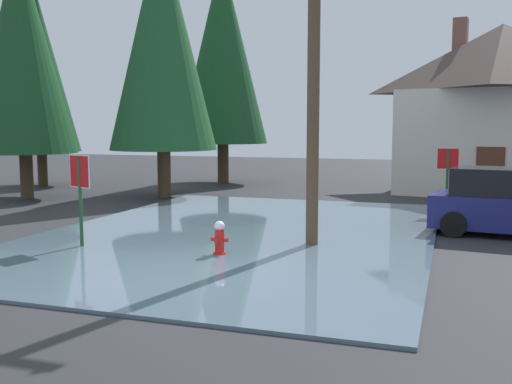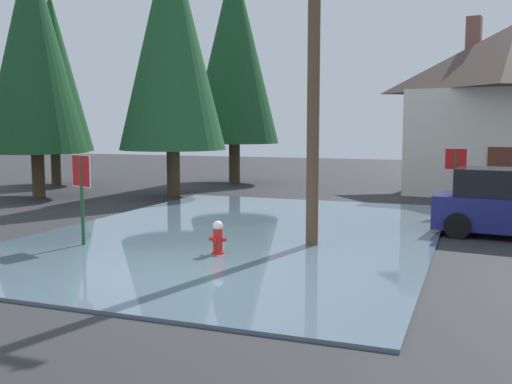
{
  "view_description": "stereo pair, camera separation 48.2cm",
  "coord_description": "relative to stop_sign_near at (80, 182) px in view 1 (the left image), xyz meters",
  "views": [
    {
      "loc": [
        4.67,
        -9.53,
        2.77
      ],
      "look_at": [
        0.43,
        3.12,
        1.26
      ],
      "focal_mm": 41.22,
      "sensor_mm": 36.0,
      "label": 1
    },
    {
      "loc": [
        5.12,
        -9.37,
        2.77
      ],
      "look_at": [
        0.43,
        3.12,
        1.26
      ],
      "focal_mm": 41.22,
      "sensor_mm": 36.0,
      "label": 2
    }
  ],
  "objects": [
    {
      "name": "house",
      "position": [
        9.69,
        15.34,
        2.08
      ],
      "size": [
        8.83,
        7.87,
        7.47
      ],
      "color": "silver",
      "rests_on": "ground"
    },
    {
      "name": "pine_tree_short_left",
      "position": [
        -10.18,
        11.52,
        3.71
      ],
      "size": [
        3.55,
        3.55,
        8.87
      ],
      "color": "#4C3823",
      "rests_on": "ground"
    },
    {
      "name": "stop_sign_far",
      "position": [
        7.77,
        7.93,
        -0.03
      ],
      "size": [
        0.66,
        0.08,
        2.09
      ],
      "color": "#1E4C28",
      "rests_on": "ground"
    },
    {
      "name": "fire_hydrant",
      "position": [
        3.27,
        0.22,
        -1.13
      ],
      "size": [
        0.39,
        0.33,
        0.77
      ],
      "color": "red",
      "rests_on": "ground"
    },
    {
      "name": "pine_tree_tall_left",
      "position": [
        -2.73,
        9.31,
        4.54
      ],
      "size": [
        4.12,
        4.12,
        10.29
      ],
      "color": "#4C3823",
      "rests_on": "ground"
    },
    {
      "name": "pine_tree_far_center",
      "position": [
        -7.55,
        7.29,
        4.18
      ],
      "size": [
        3.87,
        3.87,
        9.68
      ],
      "color": "#4C3823",
      "rests_on": "ground"
    },
    {
      "name": "pine_tree_mid_left",
      "position": [
        -2.7,
        15.43,
        4.82
      ],
      "size": [
        4.3,
        4.3,
        10.76
      ],
      "color": "#4C3823",
      "rests_on": "ground"
    },
    {
      "name": "stop_sign_near",
      "position": [
        0.0,
        0.0,
        0.0
      ],
      "size": [
        0.69,
        0.29,
        2.12
      ],
      "color": "#1E4C28",
      "rests_on": "ground"
    },
    {
      "name": "flood_puddle",
      "position": [
        2.8,
        2.9,
        -1.48
      ],
      "size": [
        9.55,
        13.69,
        0.06
      ],
      "primitive_type": "cube",
      "color": "slate",
      "rests_on": "ground"
    },
    {
      "name": "ground_plane",
      "position": [
        3.24,
        -1.62,
        -1.56
      ],
      "size": [
        80.0,
        80.0,
        0.1
      ],
      "primitive_type": "cube",
      "color": "#2D2D30"
    },
    {
      "name": "lane_stop_bar",
      "position": [
        2.3,
        -3.23,
        -1.51
      ],
      "size": [
        4.09,
        0.41,
        0.01
      ],
      "primitive_type": "cube",
      "rotation": [
        0.0,
        0.0,
        -0.03
      ],
      "color": "silver",
      "rests_on": "ground"
    },
    {
      "name": "utility_pole",
      "position": [
        4.9,
        1.85,
        2.81
      ],
      "size": [
        1.6,
        0.28,
        8.3
      ],
      "color": "brown",
      "rests_on": "ground"
    }
  ]
}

